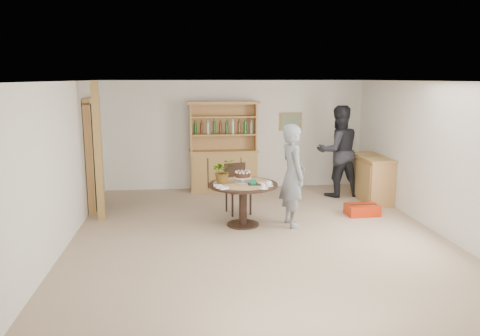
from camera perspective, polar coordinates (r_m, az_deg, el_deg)
name	(u,v)px	position (r m, az deg, el deg)	size (l,w,h in m)	color
ground	(258,236)	(7.76, 2.18, -8.25)	(7.00, 7.00, 0.00)	tan
room_shell	(259,130)	(7.39, 2.29, 4.63)	(6.04, 7.04, 2.52)	white
doorway	(94,153)	(9.53, -17.42, 1.71)	(0.13, 1.10, 2.18)	black
pine_post	(98,152)	(8.69, -16.91, 1.85)	(0.12, 0.12, 2.50)	tan
hutch	(224,161)	(10.68, -2.02, 0.89)	(1.62, 0.54, 2.04)	#B17F4B
sideboard	(372,178)	(10.24, 15.79, -1.20)	(0.54, 1.26, 0.94)	#B17F4B
dining_table	(243,192)	(8.13, 0.38, -2.92)	(1.20, 1.20, 0.76)	black
dining_chair	(237,185)	(8.94, -0.38, -2.10)	(0.51, 0.51, 0.95)	black
birthday_cake	(243,176)	(8.11, 0.34, -0.93)	(0.30, 0.30, 0.20)	white
flower_vase	(223,171)	(8.06, -2.13, -0.38)	(0.38, 0.33, 0.42)	#3F7233
gift_tray	(256,183)	(7.99, 2.01, -1.83)	(0.30, 0.20, 0.08)	black
coffee_cup_a	(269,184)	(7.87, 3.52, -1.95)	(0.15, 0.15, 0.09)	white
coffee_cup_b	(263,187)	(7.69, 2.86, -2.28)	(0.15, 0.15, 0.08)	white
napkins	(221,187)	(7.75, -2.36, -2.32)	(0.24, 0.33, 0.03)	white
teen_boy	(293,176)	(8.11, 6.44, -0.93)	(0.65, 0.43, 1.79)	slate
adult_person	(338,151)	(10.35, 11.88, 2.01)	(0.96, 0.75, 1.98)	black
red_suitcase	(362,210)	(9.16, 14.67, -4.95)	(0.62, 0.42, 0.21)	red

